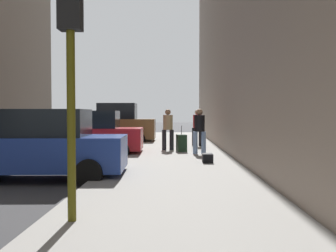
% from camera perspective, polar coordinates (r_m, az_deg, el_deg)
% --- Properties ---
extents(sidewalk, '(4.00, 40.00, 0.15)m').
position_cam_1_polar(sidewalk, '(10.42, 1.15, -6.95)').
color(sidewalk, gray).
rests_on(sidewalk, ground_plane).
extents(parked_blue_sedan, '(4.26, 2.18, 1.79)m').
position_cam_1_polar(parked_blue_sedan, '(9.98, -18.48, -2.97)').
color(parked_blue_sedan, navy).
rests_on(parked_blue_sedan, ground_plane).
extents(parked_red_hatchback, '(4.25, 2.15, 1.79)m').
position_cam_1_polar(parked_red_hatchback, '(15.03, -11.82, -1.29)').
color(parked_red_hatchback, '#B2191E').
rests_on(parked_red_hatchback, ground_plane).
extents(parked_bronze_suv, '(4.61, 2.09, 2.25)m').
position_cam_1_polar(parked_bronze_suv, '(21.16, -8.10, 0.15)').
color(parked_bronze_suv, brown).
rests_on(parked_bronze_suv, ground_plane).
extents(fire_hydrant, '(0.42, 0.22, 0.70)m').
position_cam_1_polar(fire_hydrant, '(15.74, -4.60, -2.40)').
color(fire_hydrant, red).
rests_on(fire_hydrant, sidewalk).
extents(traffic_light, '(0.32, 0.32, 3.60)m').
position_cam_1_polar(traffic_light, '(5.58, -14.62, 12.98)').
color(traffic_light, '#514C0F').
rests_on(traffic_light, sidewalk).
extents(pedestrian_in_tan_coat, '(0.53, 0.48, 1.71)m').
position_cam_1_polar(pedestrian_in_tan_coat, '(15.64, -0.01, -0.19)').
color(pedestrian_in_tan_coat, black).
rests_on(pedestrian_in_tan_coat, sidewalk).
extents(pedestrian_in_red_jacket, '(0.53, 0.48, 1.71)m').
position_cam_1_polar(pedestrian_in_red_jacket, '(17.77, 4.48, 0.06)').
color(pedestrian_in_red_jacket, black).
rests_on(pedestrian_in_red_jacket, sidewalk).
extents(pedestrian_in_jeans, '(0.51, 0.42, 1.71)m').
position_cam_1_polar(pedestrian_in_jeans, '(14.25, 4.82, -0.40)').
color(pedestrian_in_jeans, '#728CB2').
rests_on(pedestrian_in_jeans, sidewalk).
extents(rolling_suitcase, '(0.44, 0.61, 1.04)m').
position_cam_1_polar(rolling_suitcase, '(15.08, 2.07, -2.60)').
color(rolling_suitcase, black).
rests_on(rolling_suitcase, sidewalk).
extents(duffel_bag, '(0.32, 0.44, 0.28)m').
position_cam_1_polar(duffel_bag, '(11.77, 6.05, -4.88)').
color(duffel_bag, black).
rests_on(duffel_bag, sidewalk).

